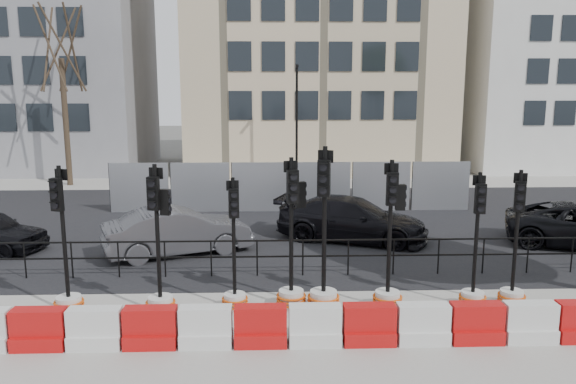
{
  "coord_description": "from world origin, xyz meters",
  "views": [
    {
      "loc": [
        -0.86,
        -12.93,
        4.92
      ],
      "look_at": [
        -0.33,
        3.0,
        1.93
      ],
      "focal_mm": 35.0,
      "sensor_mm": 36.0,
      "label": 1
    }
  ],
  "objects_px": {
    "traffic_signal_d": "(292,273)",
    "car_c": "(352,219)",
    "traffic_signal_a": "(67,284)",
    "traffic_signal_h": "(513,279)"
  },
  "relations": [
    {
      "from": "traffic_signal_a",
      "to": "traffic_signal_h",
      "type": "distance_m",
      "value": 9.92
    },
    {
      "from": "traffic_signal_d",
      "to": "car_c",
      "type": "bearing_deg",
      "value": 57.72
    },
    {
      "from": "traffic_signal_h",
      "to": "car_c",
      "type": "height_order",
      "value": "traffic_signal_h"
    },
    {
      "from": "traffic_signal_a",
      "to": "traffic_signal_h",
      "type": "relative_size",
      "value": 1.05
    },
    {
      "from": "traffic_signal_a",
      "to": "traffic_signal_d",
      "type": "relative_size",
      "value": 0.96
    },
    {
      "from": "traffic_signal_a",
      "to": "traffic_signal_d",
      "type": "bearing_deg",
      "value": 21.47
    },
    {
      "from": "traffic_signal_h",
      "to": "traffic_signal_d",
      "type": "bearing_deg",
      "value": -162.11
    },
    {
      "from": "traffic_signal_h",
      "to": "car_c",
      "type": "bearing_deg",
      "value": 135.34
    },
    {
      "from": "traffic_signal_d",
      "to": "car_c",
      "type": "relative_size",
      "value": 0.65
    },
    {
      "from": "car_c",
      "to": "traffic_signal_d",
      "type": "bearing_deg",
      "value": 179.55
    }
  ]
}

